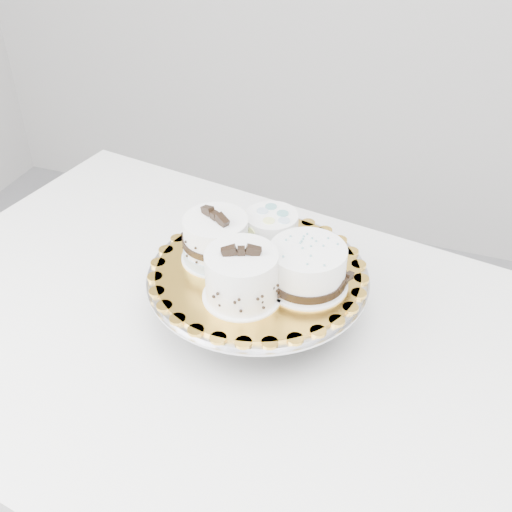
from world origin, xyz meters
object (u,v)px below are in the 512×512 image
(cake_stand, at_px, (258,287))
(cake_banded, at_px, (216,240))
(table, at_px, (227,364))
(cake_board, at_px, (258,271))
(cake_dots, at_px, (271,231))
(cake_swirl, at_px, (242,277))
(cake_ribbon, at_px, (308,268))

(cake_stand, distance_m, cake_banded, 0.10)
(table, relative_size, cake_stand, 3.71)
(cake_board, bearing_deg, cake_stand, 126.87)
(cake_stand, bearing_deg, cake_dots, 90.63)
(cake_swirl, bearing_deg, cake_board, 67.67)
(cake_stand, height_order, cake_swirl, cake_swirl)
(cake_stand, bearing_deg, cake_ribbon, -5.39)
(cake_swirl, xyz_separation_m, cake_dots, (-0.00, 0.14, -0.00))
(cake_board, distance_m, cake_dots, 0.08)
(cake_swirl, xyz_separation_m, cake_banded, (-0.08, 0.08, -0.00))
(cake_dots, bearing_deg, cake_ribbon, -37.02)
(cake_banded, relative_size, cake_ribbon, 0.99)
(cake_swirl, height_order, cake_ribbon, cake_swirl)
(table, relative_size, cake_banded, 9.36)
(cake_banded, bearing_deg, cake_board, 24.11)
(table, relative_size, cake_ribbon, 9.22)
(cake_banded, distance_m, cake_ribbon, 0.16)
(cake_dots, bearing_deg, table, -101.82)
(cake_swirl, bearing_deg, cake_stand, 67.67)
(table, height_order, cake_ribbon, cake_ribbon)
(table, relative_size, cake_dots, 12.18)
(table, bearing_deg, cake_stand, 66.13)
(cake_dots, xyz_separation_m, cake_ribbon, (0.09, -0.08, -0.00))
(cake_banded, height_order, cake_dots, cake_banded)
(cake_banded, bearing_deg, table, -28.24)
(cake_dots, bearing_deg, cake_swirl, -85.60)
(cake_banded, bearing_deg, cake_stand, 24.11)
(cake_board, height_order, cake_banded, cake_banded)
(table, relative_size, cake_board, 4.04)
(cake_ribbon, bearing_deg, cake_dots, 152.52)
(table, xyz_separation_m, cake_banded, (-0.04, 0.06, 0.21))
(cake_stand, relative_size, cake_ribbon, 2.49)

